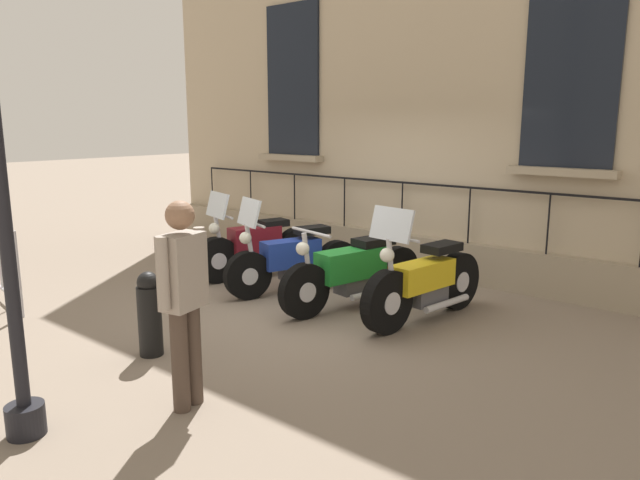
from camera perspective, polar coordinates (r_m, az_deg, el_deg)
ground_plane at (r=7.64m, az=-0.86°, el=-6.09°), size 60.00×60.00×0.00m
motorcycle_maroon at (r=8.86m, az=-6.15°, el=-0.71°), size 1.97×0.87×1.31m
motorcycle_blue at (r=8.03m, az=-2.66°, el=-2.01°), size 1.95×0.92×1.33m
motorcycle_green at (r=7.40m, az=3.25°, el=-3.13°), size 2.19×0.86×1.05m
motorcycle_yellow at (r=6.98m, az=10.01°, el=-4.16°), size 2.02×0.71×1.39m
bollard at (r=6.12m, az=-16.13°, el=-6.84°), size 0.23×0.23×0.86m
pedestrian_standing at (r=4.81m, az=-13.03°, el=-5.02°), size 0.52×0.29×1.70m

